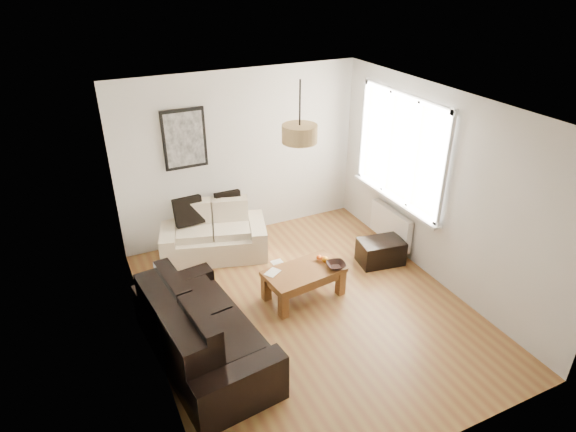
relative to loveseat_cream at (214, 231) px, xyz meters
name	(u,v)px	position (x,y,z in m)	size (l,w,h in m)	color
floor	(308,308)	(0.66, -1.78, -0.38)	(4.50, 4.50, 0.00)	brown
ceiling	(313,108)	(0.66, -1.78, 2.22)	(3.80, 4.50, 0.00)	white
wall_back	(241,156)	(0.66, 0.47, 0.92)	(3.80, 0.04, 2.60)	silver
wall_front	(444,341)	(0.66, -4.03, 0.92)	(3.80, 0.04, 2.60)	silver
wall_left	(143,257)	(-1.24, -1.78, 0.92)	(0.04, 4.50, 2.60)	silver
wall_right	(439,189)	(2.56, -1.78, 0.92)	(0.04, 4.50, 2.60)	silver
window_bay	(402,149)	(2.52, -0.98, 1.22)	(0.14, 1.90, 1.60)	white
radiator	(391,225)	(2.48, -0.98, 0.00)	(0.10, 0.90, 0.52)	white
poster	(184,139)	(-0.19, 0.44, 1.32)	(0.62, 0.04, 0.87)	black
pendant_shade	(300,134)	(0.66, -1.48, 1.85)	(0.40, 0.40, 0.20)	tan
loveseat_cream	(214,231)	(0.00, 0.00, 0.00)	(1.52, 0.83, 0.76)	beige
sofa_leather	(203,327)	(-0.77, -2.05, 0.05)	(1.97, 0.96, 0.85)	black
coffee_table	(304,283)	(0.72, -1.52, -0.17)	(1.02, 0.55, 0.42)	brown
ottoman	(381,252)	(2.11, -1.28, -0.20)	(0.63, 0.41, 0.36)	black
cushion_left	(188,211)	(-0.30, 0.18, 0.32)	(0.42, 0.13, 0.42)	black
cushion_right	(228,204)	(0.32, 0.18, 0.30)	(0.39, 0.12, 0.39)	black
fruit_bowl	(336,265)	(1.13, -1.65, 0.07)	(0.25, 0.25, 0.06)	black
orange_a	(324,259)	(1.05, -1.46, 0.08)	(0.07, 0.07, 0.07)	orange
orange_b	(325,259)	(1.06, -1.48, 0.08)	(0.08, 0.08, 0.08)	orange
orange_c	(319,257)	(1.01, -1.40, 0.08)	(0.07, 0.07, 0.07)	#E75513
papers	(273,272)	(0.33, -1.41, 0.04)	(0.20, 0.14, 0.01)	silver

